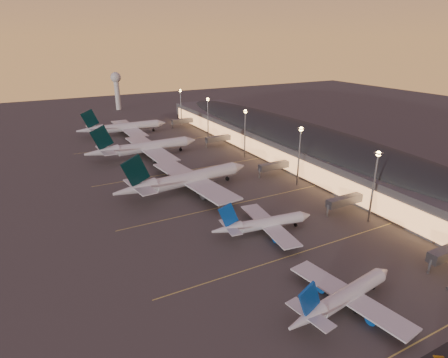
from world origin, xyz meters
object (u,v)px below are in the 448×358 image
airliner_narrow_south (344,297)px  airliner_wide_far (123,127)px  airliner_narrow_north (263,224)px  radar_tower (116,85)px  airliner_wide_mid (144,148)px  airliner_wide_near (186,180)px

airliner_narrow_south → airliner_wide_far: bearing=82.6°
airliner_narrow_south → airliner_narrow_north: 40.39m
radar_tower → airliner_wide_mid: bearing=-98.2°
airliner_wide_near → radar_tower: 205.24m
airliner_wide_near → radar_tower: radar_tower is taller
radar_tower → airliner_narrow_south: bearing=-93.1°
airliner_wide_mid → airliner_wide_far: (2.41, 54.04, -0.23)m
airliner_wide_near → airliner_wide_far: (1.19, 109.46, -0.23)m
airliner_narrow_north → airliner_wide_near: size_ratio=0.58×
airliner_narrow_north → airliner_wide_mid: (-9.80, 101.21, 1.77)m
airliner_narrow_south → airliner_narrow_north: (3.99, 40.19, -0.05)m
airliner_wide_near → airliner_narrow_south: bearing=-93.5°
airliner_wide_near → airliner_wide_mid: bearing=84.7°
airliner_narrow_south → airliner_wide_near: airliner_wide_near is taller
airliner_narrow_north → airliner_wide_near: 46.61m
airliner_wide_far → radar_tower: (18.97, 94.09, 17.00)m
airliner_narrow_north → airliner_wide_far: (-7.40, 155.25, 1.54)m
airliner_narrow_north → radar_tower: (11.58, 249.34, 18.54)m
radar_tower → airliner_narrow_north: bearing=-92.7°
airliner_narrow_south → airliner_wide_near: bearing=84.7°
airliner_narrow_south → radar_tower: size_ratio=1.13×
airliner_wide_mid → airliner_wide_far: airliner_wide_mid is taller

